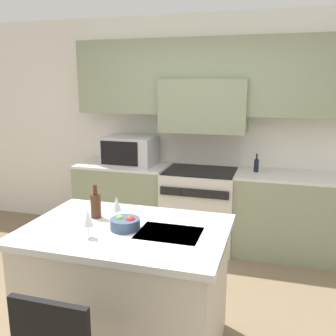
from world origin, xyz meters
name	(u,v)px	position (x,y,z in m)	size (l,w,h in m)	color
ground_plane	(153,335)	(0.00, 0.00, 0.00)	(10.00, 10.00, 0.00)	#7A664C
back_cabinetry	(206,111)	(0.00, 2.03, 1.58)	(10.00, 0.46, 2.70)	silver
back_counter	(200,207)	(0.00, 1.78, 0.47)	(3.07, 0.62, 0.93)	gray
range_stove	(200,208)	(0.00, 1.75, 0.46)	(0.83, 0.70, 0.92)	beige
microwave	(130,151)	(-0.88, 1.77, 1.10)	(0.60, 0.45, 0.35)	#B7B7BC
kitchen_island	(127,288)	(-0.14, -0.16, 0.47)	(1.41, 0.97, 0.94)	beige
wine_bottle	(96,205)	(-0.43, -0.03, 1.03)	(0.08, 0.08, 0.25)	#422314
wine_glass_near	(88,219)	(-0.30, -0.38, 1.06)	(0.07, 0.07, 0.19)	white
wine_glass_far	(117,205)	(-0.25, -0.06, 1.06)	(0.07, 0.07, 0.19)	white
fruit_bowl	(125,223)	(-0.13, -0.18, 0.98)	(0.20, 0.20, 0.10)	#384C6B
oil_bottle_on_counter	(256,165)	(0.63, 1.81, 1.01)	(0.05, 0.05, 0.21)	black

